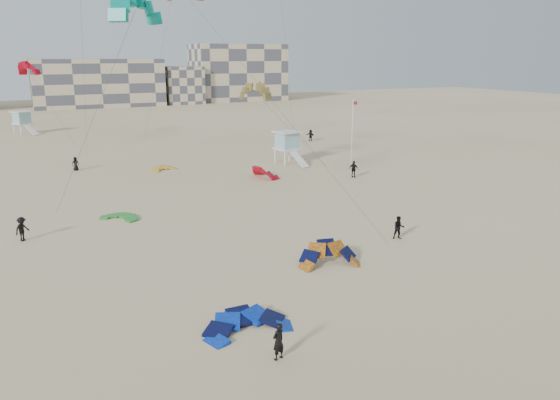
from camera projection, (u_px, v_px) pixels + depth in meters
name	position (u px, v px, depth m)	size (l,w,h in m)	color
ground	(255.00, 334.00, 25.84)	(320.00, 320.00, 0.00)	beige
kite_ground_blue	(248.00, 330.00, 26.23)	(4.19, 4.27, 1.18)	#0C37D4
kite_ground_orange	(329.00, 265.00, 34.35)	(3.78, 3.17, 2.22)	orange
kite_ground_green	(121.00, 219.00, 44.14)	(2.91, 3.08, 0.41)	green
kite_ground_red_far	(265.00, 177.00, 59.13)	(3.72, 3.19, 2.17)	red
kite_ground_yellow	(164.00, 170.00, 62.86)	(3.05, 3.15, 0.78)	yellow
kitesurfer_main	(278.00, 341.00, 23.50)	(0.62, 0.41, 1.71)	black
kitesurfer_b	(399.00, 228.00, 39.07)	(0.82, 0.64, 1.69)	black
kitesurfer_c	(22.00, 229.00, 38.65)	(1.14, 0.65, 1.76)	black
kitesurfer_d	(354.00, 169.00, 58.88)	(1.07, 0.45, 1.82)	black
kitesurfer_e	(75.00, 164.00, 62.50)	(0.77, 0.50, 1.58)	black
kitesurfer_f	(311.00, 135.00, 84.39)	(1.61, 0.51, 1.74)	black
kite_fly_teal_a	(135.00, 10.00, 36.19)	(8.86, 8.33, 16.15)	#07998B
kite_fly_olive	(255.00, 93.00, 59.76)	(8.78, 7.63, 9.14)	brown
kite_fly_red	(28.00, 69.00, 75.89)	(7.18, 11.03, 11.55)	red
lifeguard_tower_near	(287.00, 147.00, 66.53)	(3.18, 5.58, 3.92)	white
lifeguard_tower_far	(22.00, 123.00, 91.67)	(3.67, 5.71, 3.80)	white
flagpole	(352.00, 130.00, 65.47)	(0.64, 0.10, 7.82)	white
condo_mid	(97.00, 83.00, 142.07)	(32.00, 16.00, 12.00)	#C7B392
condo_east	(238.00, 73.00, 159.82)	(26.00, 14.00, 16.00)	#C7B392
condo_fill_right	(182.00, 85.00, 149.66)	(10.00, 10.00, 10.00)	#C7B392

